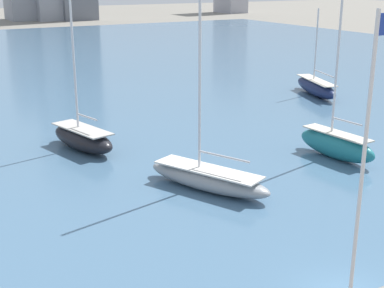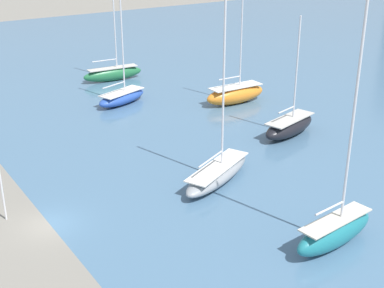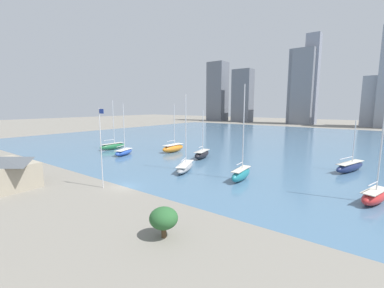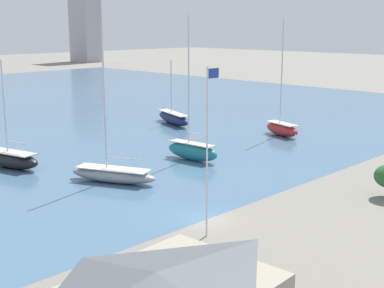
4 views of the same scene
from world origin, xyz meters
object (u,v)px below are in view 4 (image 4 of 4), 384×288
sailboat_black (12,159)px  sailboat_teal (192,150)px  sailboat_navy (173,118)px  sailboat_gray (113,174)px  flag_pole (208,148)px  sailboat_red (282,128)px

sailboat_black → sailboat_teal: bearing=-49.5°
sailboat_black → sailboat_navy: sailboat_black is taller
sailboat_teal → sailboat_navy: sailboat_teal is taller
sailboat_black → sailboat_navy: size_ratio=1.16×
sailboat_teal → sailboat_navy: bearing=47.1°
sailboat_navy → sailboat_gray: (-26.65, -19.41, -0.14)m
sailboat_navy → sailboat_gray: sailboat_gray is taller
sailboat_navy → sailboat_black: bearing=-149.4°
sailboat_teal → sailboat_gray: sailboat_teal is taller
flag_pole → sailboat_red: (34.90, 18.04, -5.74)m
sailboat_teal → sailboat_red: bearing=-2.3°
sailboat_black → sailboat_gray: sailboat_gray is taller
flag_pole → sailboat_navy: 47.30m
sailboat_black → sailboat_gray: 13.26m
sailboat_black → sailboat_red: 37.44m
sailboat_teal → sailboat_black: size_ratio=1.39×
sailboat_teal → sailboat_red: size_ratio=1.01×
sailboat_red → sailboat_navy: bearing=120.7°
sailboat_red → sailboat_gray: 31.31m
sailboat_teal → sailboat_gray: bearing=178.4°
flag_pole → sailboat_teal: size_ratio=0.76×
flag_pole → sailboat_black: size_ratio=1.06×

